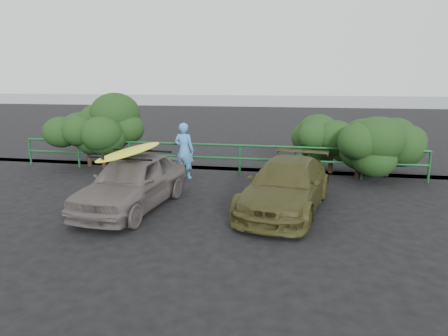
{
  "coord_description": "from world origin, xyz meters",
  "views": [
    {
      "loc": [
        2.97,
        -8.17,
        3.17
      ],
      "look_at": [
        1.15,
        1.38,
        1.02
      ],
      "focal_mm": 32.0,
      "sensor_mm": 36.0,
      "label": 1
    }
  ],
  "objects_px": {
    "olive_vehicle": "(286,186)",
    "man": "(184,151)",
    "guardrail": "(211,158)",
    "surfboard": "(131,151)",
    "sedan": "(133,182)"
  },
  "relations": [
    {
      "from": "sedan",
      "to": "surfboard",
      "type": "relative_size",
      "value": 1.34
    },
    {
      "from": "olive_vehicle",
      "to": "man",
      "type": "xyz_separation_m",
      "value": [
        -3.41,
        2.69,
        0.29
      ]
    },
    {
      "from": "sedan",
      "to": "olive_vehicle",
      "type": "xyz_separation_m",
      "value": [
        3.78,
        0.58,
        -0.06
      ]
    },
    {
      "from": "guardrail",
      "to": "surfboard",
      "type": "height_order",
      "value": "surfboard"
    },
    {
      "from": "guardrail",
      "to": "man",
      "type": "xyz_separation_m",
      "value": [
        -0.71,
        -0.84,
        0.39
      ]
    },
    {
      "from": "sedan",
      "to": "olive_vehicle",
      "type": "distance_m",
      "value": 3.83
    },
    {
      "from": "olive_vehicle",
      "to": "man",
      "type": "height_order",
      "value": "man"
    },
    {
      "from": "olive_vehicle",
      "to": "surfboard",
      "type": "height_order",
      "value": "surfboard"
    },
    {
      "from": "guardrail",
      "to": "man",
      "type": "distance_m",
      "value": 1.17
    },
    {
      "from": "guardrail",
      "to": "surfboard",
      "type": "relative_size",
      "value": 4.71
    },
    {
      "from": "olive_vehicle",
      "to": "surfboard",
      "type": "relative_size",
      "value": 1.43
    },
    {
      "from": "olive_vehicle",
      "to": "man",
      "type": "relative_size",
      "value": 2.33
    },
    {
      "from": "guardrail",
      "to": "olive_vehicle",
      "type": "relative_size",
      "value": 3.28
    },
    {
      "from": "man",
      "to": "surfboard",
      "type": "xyz_separation_m",
      "value": [
        -0.38,
        -3.27,
        0.54
      ]
    },
    {
      "from": "sedan",
      "to": "olive_vehicle",
      "type": "bearing_deg",
      "value": 13.87
    }
  ]
}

